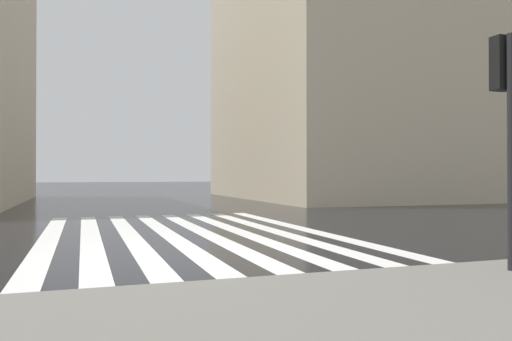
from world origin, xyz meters
name	(u,v)px	position (x,y,z in m)	size (l,w,h in m)	color
ground_plane	(194,256)	(0.00, 0.00, 0.00)	(220.00, 220.00, 0.00)	black
zebra_crossing	(186,233)	(4.00, -0.61, 0.00)	(13.00, 7.50, 0.01)	silver
haussmann_block_corner	(382,51)	(22.19, -18.72, 10.69)	(19.38, 21.09, 21.83)	beige
traffic_signal_post	(505,101)	(-3.70, -4.11, 2.76)	(0.44, 0.30, 3.63)	#232326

